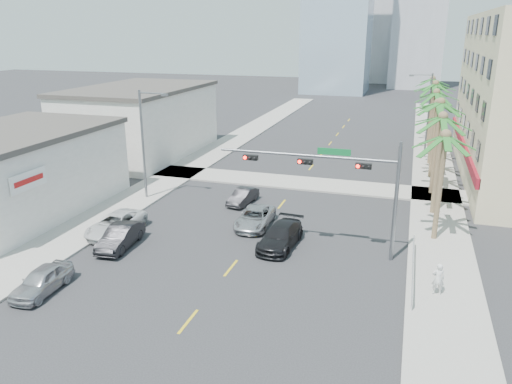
% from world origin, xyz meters
% --- Properties ---
extents(ground, '(260.00, 260.00, 0.00)m').
position_xyz_m(ground, '(0.00, 0.00, 0.00)').
color(ground, '#262628').
rests_on(ground, ground).
extents(sidewalk_right, '(4.00, 120.00, 0.15)m').
position_xyz_m(sidewalk_right, '(12.00, 20.00, 0.07)').
color(sidewalk_right, gray).
rests_on(sidewalk_right, ground).
extents(sidewalk_left, '(4.00, 120.00, 0.15)m').
position_xyz_m(sidewalk_left, '(-12.00, 20.00, 0.07)').
color(sidewalk_left, gray).
rests_on(sidewalk_left, ground).
extents(sidewalk_cross, '(80.00, 4.00, 0.15)m').
position_xyz_m(sidewalk_cross, '(0.00, 22.00, 0.07)').
color(sidewalk_cross, gray).
rests_on(sidewalk_cross, ground).
extents(building_left_near, '(10.00, 16.00, 6.00)m').
position_xyz_m(building_left_near, '(-19.00, 8.00, 3.00)').
color(building_left_near, beige).
rests_on(building_left_near, ground).
extents(building_left_far, '(11.00, 18.00, 7.20)m').
position_xyz_m(building_left_far, '(-19.50, 28.00, 3.60)').
color(building_left_far, beige).
rests_on(building_left_far, ground).
extents(tower_far_center, '(16.00, 16.00, 42.00)m').
position_xyz_m(tower_far_center, '(-3.00, 125.00, 21.00)').
color(tower_far_center, '#ADADB2').
rests_on(tower_far_center, ground).
extents(traffic_signal_mast, '(11.12, 0.54, 7.20)m').
position_xyz_m(traffic_signal_mast, '(5.78, 7.95, 5.06)').
color(traffic_signal_mast, slate).
rests_on(traffic_signal_mast, ground).
extents(palm_tree_0, '(4.80, 4.80, 7.80)m').
position_xyz_m(palm_tree_0, '(11.60, 12.00, 7.08)').
color(palm_tree_0, brown).
rests_on(palm_tree_0, ground).
extents(palm_tree_1, '(4.80, 4.80, 8.16)m').
position_xyz_m(palm_tree_1, '(11.60, 17.20, 7.43)').
color(palm_tree_1, brown).
rests_on(palm_tree_1, ground).
extents(palm_tree_2, '(4.80, 4.80, 8.52)m').
position_xyz_m(palm_tree_2, '(11.60, 22.40, 7.78)').
color(palm_tree_2, brown).
rests_on(palm_tree_2, ground).
extents(palm_tree_3, '(4.80, 4.80, 7.80)m').
position_xyz_m(palm_tree_3, '(11.60, 27.60, 7.08)').
color(palm_tree_3, brown).
rests_on(palm_tree_3, ground).
extents(palm_tree_4, '(4.80, 4.80, 8.16)m').
position_xyz_m(palm_tree_4, '(11.60, 32.80, 7.43)').
color(palm_tree_4, brown).
rests_on(palm_tree_4, ground).
extents(palm_tree_5, '(4.80, 4.80, 8.52)m').
position_xyz_m(palm_tree_5, '(11.60, 38.00, 7.78)').
color(palm_tree_5, brown).
rests_on(palm_tree_5, ground).
extents(palm_tree_6, '(4.80, 4.80, 7.80)m').
position_xyz_m(palm_tree_6, '(11.60, 43.20, 7.08)').
color(palm_tree_6, brown).
rests_on(palm_tree_6, ground).
extents(palm_tree_7, '(4.80, 4.80, 8.16)m').
position_xyz_m(palm_tree_7, '(11.60, 48.40, 7.43)').
color(palm_tree_7, brown).
rests_on(palm_tree_7, ground).
extents(streetlight_left, '(2.55, 0.25, 9.00)m').
position_xyz_m(streetlight_left, '(-11.00, 14.00, 5.06)').
color(streetlight_left, slate).
rests_on(streetlight_left, ground).
extents(streetlight_right, '(2.55, 0.25, 9.00)m').
position_xyz_m(streetlight_right, '(11.00, 38.00, 5.06)').
color(streetlight_right, slate).
rests_on(streetlight_right, ground).
extents(guardrail, '(0.08, 8.08, 1.00)m').
position_xyz_m(guardrail, '(10.30, 6.00, 0.67)').
color(guardrail, silver).
rests_on(guardrail, ground).
extents(car_parked_near, '(1.79, 4.10, 1.38)m').
position_xyz_m(car_parked_near, '(-8.68, -1.70, 0.69)').
color(car_parked_near, '#B1B1B6').
rests_on(car_parked_near, ground).
extents(car_parked_mid, '(1.90, 4.50, 1.45)m').
position_xyz_m(car_parked_mid, '(-7.87, 4.70, 0.72)').
color(car_parked_mid, black).
rests_on(car_parked_mid, ground).
extents(car_parked_far, '(2.54, 5.17, 1.41)m').
position_xyz_m(car_parked_far, '(-9.40, 6.60, 0.71)').
color(car_parked_far, silver).
rests_on(car_parked_far, ground).
extents(car_lane_left, '(1.77, 3.84, 1.22)m').
position_xyz_m(car_lane_left, '(-3.06, 15.21, 0.61)').
color(car_lane_left, black).
rests_on(car_lane_left, ground).
extents(car_lane_center, '(2.40, 4.86, 1.33)m').
position_xyz_m(car_lane_center, '(-0.64, 10.77, 0.66)').
color(car_lane_center, '#ADAEB2').
rests_on(car_lane_center, ground).
extents(car_lane_right, '(2.35, 5.12, 1.45)m').
position_xyz_m(car_lane_right, '(2.00, 7.93, 0.73)').
color(car_lane_right, black).
rests_on(car_lane_right, ground).
extents(pedestrian, '(0.69, 0.49, 1.75)m').
position_xyz_m(pedestrian, '(11.54, 4.17, 1.03)').
color(pedestrian, silver).
rests_on(pedestrian, sidewalk_right).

